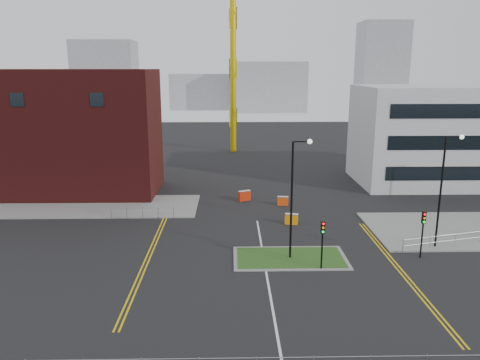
# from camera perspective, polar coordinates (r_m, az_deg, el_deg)

# --- Properties ---
(ground) EXTENTS (200.00, 200.00, 0.00)m
(ground) POSITION_cam_1_polar(r_m,az_deg,el_deg) (28.96, 4.07, -15.78)
(ground) COLOR black
(ground) RESTS_ON ground
(pavement_left) EXTENTS (28.00, 8.00, 0.12)m
(pavement_left) POSITION_cam_1_polar(r_m,az_deg,el_deg) (52.22, -20.74, -3.03)
(pavement_left) COLOR slate
(pavement_left) RESTS_ON ground
(island_kerb) EXTENTS (8.60, 4.60, 0.08)m
(island_kerb) POSITION_cam_1_polar(r_m,az_deg,el_deg) (36.29, 6.11, -9.44)
(island_kerb) COLOR slate
(island_kerb) RESTS_ON ground
(grass_island) EXTENTS (8.00, 4.00, 0.12)m
(grass_island) POSITION_cam_1_polar(r_m,az_deg,el_deg) (36.29, 6.11, -9.41)
(grass_island) COLOR #214E1A
(grass_island) RESTS_ON ground
(brick_building) EXTENTS (24.20, 10.07, 14.24)m
(brick_building) POSITION_cam_1_polar(r_m,az_deg,el_deg) (57.41, -22.16, 5.23)
(brick_building) COLOR #4E1313
(brick_building) RESTS_ON ground
(office_block) EXTENTS (25.00, 12.20, 12.00)m
(office_block) POSITION_cam_1_polar(r_m,az_deg,el_deg) (64.34, 25.23, 4.98)
(office_block) COLOR silver
(office_block) RESTS_ON ground
(streetlamp_island) EXTENTS (1.46, 0.36, 9.18)m
(streetlamp_island) POSITION_cam_1_polar(r_m,az_deg,el_deg) (34.59, 6.69, -1.20)
(streetlamp_island) COLOR black
(streetlamp_island) RESTS_ON ground
(streetlamp_right_near) EXTENTS (1.46, 0.36, 9.18)m
(streetlamp_right_near) POSITION_cam_1_polar(r_m,az_deg,el_deg) (39.87, 23.64, -0.29)
(streetlamp_right_near) COLOR black
(streetlamp_right_near) RESTS_ON ground
(traffic_light_island) EXTENTS (0.28, 0.33, 3.65)m
(traffic_light_island) POSITION_cam_1_polar(r_m,az_deg,el_deg) (33.83, 10.03, -6.72)
(traffic_light_island) COLOR black
(traffic_light_island) RESTS_ON ground
(traffic_light_right) EXTENTS (0.28, 0.33, 3.65)m
(traffic_light_right) POSITION_cam_1_polar(r_m,az_deg,el_deg) (37.96, 21.43, -5.21)
(traffic_light_right) COLOR black
(traffic_light_right) RESTS_ON ground
(railing_left) EXTENTS (6.05, 0.05, 1.10)m
(railing_left) POSITION_cam_1_polar(r_m,az_deg,el_deg) (45.96, -11.81, -3.72)
(railing_left) COLOR gray
(railing_left) RESTS_ON ground
(centre_line) EXTENTS (0.15, 30.00, 0.01)m
(centre_line) POSITION_cam_1_polar(r_m,az_deg,el_deg) (30.70, 3.72, -13.94)
(centre_line) COLOR silver
(centre_line) RESTS_ON ground
(yellow_left_a) EXTENTS (0.12, 24.00, 0.01)m
(yellow_left_a) POSITION_cam_1_polar(r_m,az_deg,el_deg) (38.43, -10.95, -8.33)
(yellow_left_a) COLOR gold
(yellow_left_a) RESTS_ON ground
(yellow_left_b) EXTENTS (0.12, 24.00, 0.01)m
(yellow_left_b) POSITION_cam_1_polar(r_m,az_deg,el_deg) (38.38, -10.51, -8.34)
(yellow_left_b) COLOR gold
(yellow_left_b) RESTS_ON ground
(yellow_right_a) EXTENTS (0.12, 20.00, 0.01)m
(yellow_right_a) POSITION_cam_1_polar(r_m,az_deg,el_deg) (36.24, 18.56, -10.20)
(yellow_right_a) COLOR gold
(yellow_right_a) RESTS_ON ground
(yellow_right_b) EXTENTS (0.12, 20.00, 0.01)m
(yellow_right_b) POSITION_cam_1_polar(r_m,az_deg,el_deg) (36.34, 19.01, -10.17)
(yellow_right_b) COLOR gold
(yellow_right_b) RESTS_ON ground
(skyline_a) EXTENTS (18.00, 12.00, 22.00)m
(skyline_a) POSITION_cam_1_polar(r_m,az_deg,el_deg) (149.93, -16.01, 11.83)
(skyline_a) COLOR gray
(skyline_a) RESTS_ON ground
(skyline_b) EXTENTS (24.00, 12.00, 16.00)m
(skyline_b) POSITION_cam_1_polar(r_m,az_deg,el_deg) (155.75, 3.50, 11.26)
(skyline_b) COLOR gray
(skyline_b) RESTS_ON ground
(skyline_c) EXTENTS (14.00, 12.00, 28.00)m
(skyline_c) POSITION_cam_1_polar(r_m,az_deg,el_deg) (157.46, 16.82, 12.93)
(skyline_c) COLOR gray
(skyline_c) RESTS_ON ground
(skyline_d) EXTENTS (30.00, 12.00, 12.00)m
(skyline_d) POSITION_cam_1_polar(r_m,az_deg,el_deg) (165.42, -3.13, 10.70)
(skyline_d) COLOR gray
(skyline_d) RESTS_ON ground
(barrier_left) EXTENTS (1.39, 0.96, 1.12)m
(barrier_left) POSITION_cam_1_polar(r_m,az_deg,el_deg) (50.98, 0.55, -1.87)
(barrier_left) COLOR red
(barrier_left) RESTS_ON ground
(barrier_mid) EXTENTS (1.17, 0.51, 0.96)m
(barrier_mid) POSITION_cam_1_polar(r_m,az_deg,el_deg) (49.53, 5.24, -2.50)
(barrier_mid) COLOR #E8460C
(barrier_mid) RESTS_ON ground
(barrier_right) EXTENTS (1.26, 0.64, 1.01)m
(barrier_right) POSITION_cam_1_polar(r_m,az_deg,el_deg) (43.69, 6.30, -4.69)
(barrier_right) COLOR orange
(barrier_right) RESTS_ON ground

